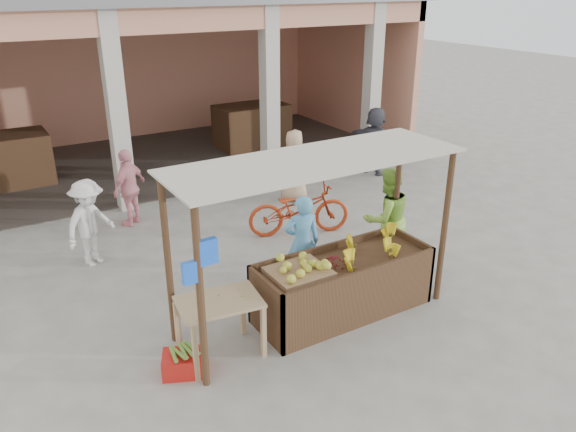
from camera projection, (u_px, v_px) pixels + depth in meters
ground at (314, 321)px, 8.00m from camera, size 60.00×60.00×0.00m
market_building at (120, 57)px, 14.00m from camera, size 14.40×6.40×4.20m
fruit_stall at (343, 287)px, 8.08m from camera, size 2.60×0.95×0.80m
stall_awning at (313, 190)px, 7.27m from camera, size 4.09×1.35×2.39m
banana_heap at (369, 247)px, 8.14m from camera, size 1.20×0.65×0.22m
melon_tray at (299, 268)px, 7.59m from camera, size 0.80×0.69×0.21m
berry_heap at (334, 260)px, 7.83m from camera, size 0.48×0.39×0.15m
side_table at (220, 310)px, 7.00m from camera, size 1.10×0.81×0.83m
papaya_pile at (219, 294)px, 6.91m from camera, size 0.66×0.38×0.19m
red_crate at (184, 363)px, 6.91m from camera, size 0.62×0.55×0.27m
plantain_bundle at (183, 352)px, 6.84m from camera, size 0.40×0.28×0.08m
produce_sacks at (297, 168)px, 13.47m from camera, size 0.82×0.77×0.62m
vendor_blue at (302, 240)px, 8.59m from camera, size 0.73×0.63×1.64m
vendor_green at (387, 216)px, 9.19m from camera, size 0.95×0.64×1.84m
motorcycle at (299, 208)px, 10.55m from camera, size 1.32×2.14×1.05m
shopper_a at (89, 220)px, 9.30m from camera, size 1.17×1.00×1.63m
shopper_b at (129, 185)px, 10.86m from camera, size 1.07×0.99×1.63m
shopper_c at (294, 162)px, 12.02m from camera, size 1.00×0.95×1.75m
shopper_d at (375, 139)px, 13.74m from camera, size 1.17×1.75×1.76m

